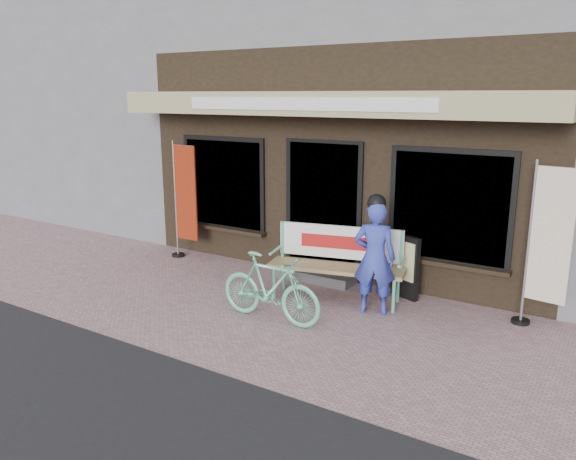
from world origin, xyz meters
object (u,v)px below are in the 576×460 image
Objects in this scene: bench at (338,257)px; nobori_red at (184,199)px; menu_stand at (405,266)px; person at (375,256)px; bicycle at (270,288)px; nobori_cream at (547,244)px.

bench is 3.29m from nobori_red.
menu_stand is at bearing 19.48° from bench.
nobori_red reaches higher than person.
nobori_red is at bearing 61.43° from bicycle.
person is 0.78× the size of nobori_red.
menu_stand is at bearing -33.55° from bicycle.
person is 2.11m from nobori_cream.
bicycle is at bearing -27.62° from nobori_red.
nobori_cream is at bearing -61.49° from bicycle.
bench is 1.33× the size of bicycle.
nobori_cream is 1.94m from menu_stand.
bench is at bearing -162.73° from nobori_cream.
bicycle is at bearing -119.36° from bench.
nobori_cream is (5.89, 0.05, 0.01)m from nobori_red.
bench is 0.95× the size of nobori_red.
bicycle is 0.71× the size of nobori_cream.
nobori_cream is 2.30× the size of menu_stand.
person is 1.09× the size of bicycle.
bicycle is (-0.34, -1.22, -0.16)m from bench.
nobori_cream is at bearing 17.73° from menu_stand.
person is 1.77× the size of menu_stand.
bench is at bearing 142.94° from person.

